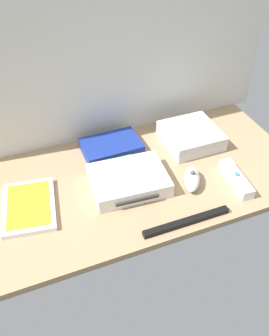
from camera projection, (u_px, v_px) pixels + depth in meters
The scene contains 9 objects.
ground_plane at pixel (134, 181), 108.96cm from camera, with size 100.00×48.00×2.00cm, color #9E7F5B.
back_wall at pixel (102, 40), 104.34cm from camera, with size 110.00×1.20×64.00cm, color silver.
game_console at pixel (129, 180), 104.46cm from camera, with size 22.14×17.69×4.40cm.
mini_computer at pixel (191, 136), 119.63cm from camera, with size 17.10×17.10×5.30cm.
game_case at pixel (29, 206), 98.92cm from camera, with size 16.44×20.92×1.56cm.
network_router at pixel (111, 147), 116.76cm from camera, with size 18.13×12.54×3.40cm.
remote_wand at pixel (236, 179), 105.97cm from camera, with size 4.88×15.06×3.40cm.
remote_nunchuk at pixel (192, 179), 105.12cm from camera, with size 8.64×10.89×5.10cm.
sensor_bar at pixel (187, 222), 95.00cm from camera, with size 24.00×1.80×1.40cm, color black.
Camera 1 is at (-29.45, -73.71, 73.74)cm, focal length 39.69 mm.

